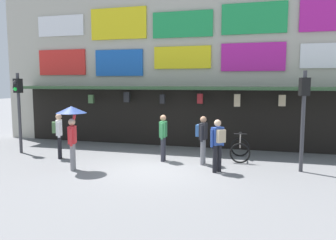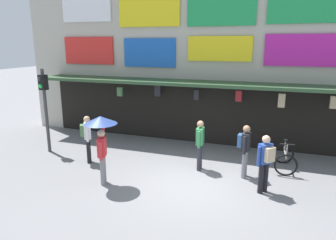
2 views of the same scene
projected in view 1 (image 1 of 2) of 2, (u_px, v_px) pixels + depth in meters
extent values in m
plane|color=slate|center=(154.00, 169.00, 10.88)|extent=(80.00, 80.00, 0.00)
cube|color=#B2AD9E|center=(185.00, 56.00, 14.83)|extent=(18.00, 1.20, 8.00)
cube|color=#2D4C2D|center=(178.00, 88.00, 13.74)|extent=(15.30, 1.40, 0.12)
cube|color=white|center=(61.00, 26.00, 15.61)|extent=(2.41, 0.08, 0.95)
cube|color=yellow|center=(118.00, 24.00, 14.83)|extent=(2.66, 0.08, 1.39)
cube|color=green|center=(182.00, 24.00, 14.06)|extent=(2.62, 0.08, 1.09)
cube|color=green|center=(254.00, 18.00, 13.26)|extent=(2.57, 0.08, 1.23)
cube|color=#B71E93|center=(335.00, 13.00, 12.47)|extent=(2.48, 0.08, 1.31)
cube|color=red|center=(62.00, 62.00, 15.81)|extent=(2.48, 0.08, 1.19)
cube|color=blue|center=(119.00, 63.00, 15.03)|extent=(2.31, 0.08, 1.18)
cube|color=yellow|center=(182.00, 57.00, 14.22)|extent=(2.50, 0.08, 0.95)
cube|color=#B71E93|center=(253.00, 57.00, 13.43)|extent=(2.55, 0.08, 1.14)
cube|color=white|center=(332.00, 55.00, 12.65)|extent=(2.31, 0.08, 0.95)
cylinder|color=black|center=(91.00, 92.00, 15.02)|extent=(0.02, 0.02, 0.27)
cube|color=#477042|center=(91.00, 99.00, 15.05)|extent=(0.23, 0.14, 0.38)
cylinder|color=black|center=(127.00, 91.00, 14.70)|extent=(0.02, 0.02, 0.14)
cube|color=#232328|center=(127.00, 97.00, 14.74)|extent=(0.26, 0.16, 0.44)
cylinder|color=black|center=(162.00, 92.00, 14.17)|extent=(0.02, 0.02, 0.23)
cube|color=#232328|center=(162.00, 99.00, 14.21)|extent=(0.21, 0.13, 0.39)
cylinder|color=black|center=(200.00, 92.00, 13.73)|extent=(0.02, 0.02, 0.18)
cube|color=maroon|center=(200.00, 99.00, 13.76)|extent=(0.23, 0.14, 0.41)
cylinder|color=black|center=(237.00, 92.00, 13.09)|extent=(0.02, 0.02, 0.17)
cube|color=tan|center=(237.00, 100.00, 13.13)|extent=(0.24, 0.14, 0.49)
cylinder|color=black|center=(282.00, 92.00, 12.81)|extent=(0.02, 0.02, 0.19)
cube|color=tan|center=(282.00, 100.00, 12.84)|extent=(0.26, 0.16, 0.44)
cube|color=black|center=(182.00, 118.00, 14.55)|extent=(15.30, 0.04, 2.50)
cylinder|color=#38383D|center=(19.00, 113.00, 13.19)|extent=(0.12, 0.12, 3.20)
cube|color=black|center=(18.00, 86.00, 13.06)|extent=(0.31, 0.28, 0.56)
sphere|color=black|center=(15.00, 82.00, 12.93)|extent=(0.15, 0.15, 0.15)
sphere|color=#19DB3D|center=(15.00, 89.00, 12.96)|extent=(0.15, 0.15, 0.15)
cylinder|color=#38383D|center=(303.00, 122.00, 10.36)|extent=(0.12, 0.12, 3.20)
cube|color=black|center=(304.00, 87.00, 10.24)|extent=(0.34, 0.31, 0.56)
sphere|color=black|center=(303.00, 82.00, 10.35)|extent=(0.15, 0.15, 0.15)
sphere|color=#19DB3D|center=(303.00, 91.00, 10.38)|extent=(0.15, 0.15, 0.15)
torus|color=black|center=(240.00, 153.00, 11.59)|extent=(0.72, 0.10, 0.72)
torus|color=black|center=(240.00, 147.00, 12.66)|extent=(0.72, 0.10, 0.72)
cylinder|color=#A3998E|center=(240.00, 143.00, 12.09)|extent=(0.11, 0.99, 0.05)
cylinder|color=#A3998E|center=(240.00, 138.00, 12.23)|extent=(0.04, 0.04, 0.35)
cube|color=black|center=(240.00, 133.00, 12.21)|extent=(0.11, 0.21, 0.06)
cylinder|color=#A3998E|center=(240.00, 141.00, 11.62)|extent=(0.04, 0.04, 0.50)
cylinder|color=black|center=(240.00, 134.00, 11.59)|extent=(0.44, 0.06, 0.04)
cylinder|color=#2D2D38|center=(163.00, 149.00, 11.83)|extent=(0.14, 0.14, 0.88)
cylinder|color=#2D2D38|center=(164.00, 148.00, 12.01)|extent=(0.14, 0.14, 0.88)
cube|color=#388E51|center=(163.00, 129.00, 11.84)|extent=(0.24, 0.37, 0.56)
sphere|color=#A87A5B|center=(163.00, 118.00, 11.79)|extent=(0.22, 0.22, 0.22)
cylinder|color=#388E51|center=(162.00, 132.00, 11.63)|extent=(0.09, 0.09, 0.56)
cylinder|color=#388E51|center=(165.00, 130.00, 12.06)|extent=(0.09, 0.09, 0.56)
cylinder|color=black|center=(60.00, 146.00, 12.41)|extent=(0.14, 0.14, 0.88)
cylinder|color=black|center=(60.00, 147.00, 12.24)|extent=(0.14, 0.14, 0.88)
cube|color=white|center=(59.00, 128.00, 12.24)|extent=(0.38, 0.42, 0.56)
sphere|color=tan|center=(59.00, 117.00, 12.19)|extent=(0.22, 0.22, 0.22)
cylinder|color=white|center=(59.00, 128.00, 12.46)|extent=(0.09, 0.09, 0.56)
cylinder|color=white|center=(59.00, 130.00, 12.03)|extent=(0.09, 0.09, 0.56)
cube|color=#477042|center=(54.00, 127.00, 12.19)|extent=(0.28, 0.32, 0.40)
cylinder|color=gray|center=(204.00, 151.00, 11.52)|extent=(0.14, 0.14, 0.88)
cylinder|color=gray|center=(202.00, 152.00, 11.35)|extent=(0.14, 0.14, 0.88)
cube|color=#232328|center=(203.00, 131.00, 11.35)|extent=(0.25, 0.38, 0.56)
sphere|color=#A87A5B|center=(203.00, 119.00, 11.30)|extent=(0.22, 0.22, 0.22)
cylinder|color=#232328|center=(205.00, 132.00, 11.56)|extent=(0.09, 0.09, 0.56)
cylinder|color=#232328|center=(202.00, 134.00, 11.15)|extent=(0.09, 0.09, 0.56)
cube|color=#2D5693|center=(199.00, 130.00, 11.41)|extent=(0.19, 0.29, 0.40)
cylinder|color=gray|center=(72.00, 157.00, 10.59)|extent=(0.14, 0.14, 0.88)
cylinder|color=gray|center=(73.00, 156.00, 10.77)|extent=(0.14, 0.14, 0.88)
cube|color=red|center=(72.00, 135.00, 10.60)|extent=(0.33, 0.41, 0.56)
sphere|color=tan|center=(72.00, 122.00, 10.55)|extent=(0.22, 0.22, 0.22)
cylinder|color=red|center=(71.00, 137.00, 10.39)|extent=(0.09, 0.09, 0.56)
cylinder|color=red|center=(73.00, 122.00, 10.77)|extent=(0.23, 0.09, 0.48)
cylinder|color=#4C3823|center=(73.00, 118.00, 10.76)|extent=(0.02, 0.02, 0.55)
cone|color=#334C99|center=(71.00, 110.00, 10.51)|extent=(0.96, 0.96, 0.22)
cylinder|color=black|center=(215.00, 159.00, 10.38)|extent=(0.14, 0.14, 0.88)
cylinder|color=black|center=(219.00, 158.00, 10.47)|extent=(0.14, 0.14, 0.88)
cube|color=#28479E|center=(217.00, 136.00, 10.34)|extent=(0.41, 0.41, 0.56)
sphere|color=beige|center=(218.00, 123.00, 10.29)|extent=(0.22, 0.22, 0.22)
cylinder|color=#28479E|center=(212.00, 138.00, 10.23)|extent=(0.09, 0.09, 0.56)
cylinder|color=#28479E|center=(223.00, 137.00, 10.46)|extent=(0.09, 0.09, 0.56)
cube|color=tan|center=(221.00, 136.00, 10.20)|extent=(0.31, 0.31, 0.40)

